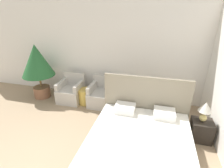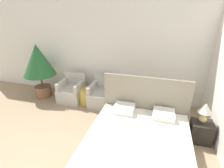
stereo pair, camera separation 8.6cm
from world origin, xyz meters
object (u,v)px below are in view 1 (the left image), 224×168
at_px(armchair_near_window_left, 71,92).
at_px(potted_palm, 37,63).
at_px(table_lamp, 205,109).
at_px(nightstand, 201,130).
at_px(side_table, 85,96).
at_px(armchair_near_window_right, 102,96).
at_px(bed, 139,145).

xyz_separation_m(armchair_near_window_left, potted_palm, (-1.01, -0.01, 0.84)).
xyz_separation_m(armchair_near_window_left, table_lamp, (3.45, -0.85, 0.47)).
height_order(nightstand, side_table, same).
distance_m(potted_palm, table_lamp, 4.55).
distance_m(armchair_near_window_left, armchair_near_window_right, 0.97).
distance_m(bed, side_table, 2.41).
relative_size(nightstand, side_table, 1.00).
height_order(armchair_near_window_left, side_table, armchair_near_window_left).
bearing_deg(bed, armchair_near_window_right, 126.88).
xyz_separation_m(potted_palm, side_table, (1.49, -0.05, -0.88)).
height_order(bed, nightstand, bed).
relative_size(armchair_near_window_left, nightstand, 1.77).
relative_size(armchair_near_window_right, potted_palm, 0.48).
height_order(armchair_near_window_left, nightstand, armchair_near_window_left).
xyz_separation_m(bed, nightstand, (1.22, 0.83, -0.04)).
xyz_separation_m(bed, table_lamp, (1.20, 0.85, 0.47)).
bearing_deg(potted_palm, table_lamp, -10.68).
bearing_deg(table_lamp, armchair_near_window_right, 160.99).
distance_m(armchair_near_window_right, potted_palm, 2.15).
bearing_deg(armchair_near_window_right, table_lamp, -18.34).
bearing_deg(armchair_near_window_right, side_table, -171.98).
bearing_deg(table_lamp, side_table, 165.06).
relative_size(bed, table_lamp, 5.19).
bearing_deg(table_lamp, nightstand, -51.03).
bearing_deg(potted_palm, bed, -27.42).
bearing_deg(nightstand, armchair_near_window_right, 160.69).
bearing_deg(potted_palm, armchair_near_window_left, 0.71).
bearing_deg(side_table, nightstand, -15.23).
height_order(bed, armchair_near_window_right, bed).
bearing_deg(nightstand, armchair_near_window_left, 165.85).
xyz_separation_m(table_lamp, side_table, (-2.96, 0.79, -0.51)).
distance_m(armchair_near_window_right, nightstand, 2.64).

